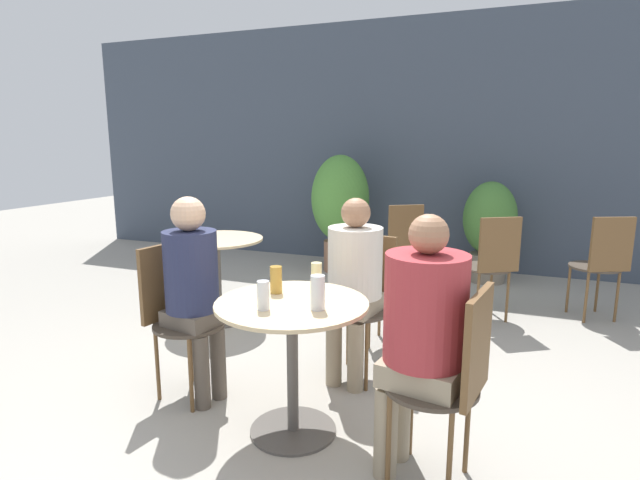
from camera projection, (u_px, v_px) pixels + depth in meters
ground_plane at (305, 435)px, 2.66m from camera, size 20.00×20.00×0.00m
storefront_wall at (433, 145)px, 6.04m from camera, size 10.00×0.06×3.00m
cafe_table_near at (292, 336)px, 2.59m from camera, size 0.79×0.79×0.73m
cafe_table_far at (217, 259)px, 4.29m from camera, size 0.79×0.79×0.73m
bistro_chair_0 at (454, 371)px, 2.16m from camera, size 0.45×0.43×0.93m
bistro_chair_1 at (364, 292)px, 3.30m from camera, size 0.43×0.45×0.93m
bistro_chair_2 at (176, 306)px, 3.02m from camera, size 0.45×0.43×0.93m
bistro_chair_3 at (493, 259)px, 4.24m from camera, size 0.47×0.48×0.93m
bistro_chair_4 at (402, 240)px, 5.05m from camera, size 0.48×0.48×0.93m
bistro_chair_5 at (603, 259)px, 4.26m from camera, size 0.46×0.48×0.93m
bistro_chair_6 at (406, 276)px, 3.71m from camera, size 0.42×0.42×0.93m
seated_person_0 at (421, 327)px, 2.21m from camera, size 0.40×0.36×1.24m
seated_person_1 at (354, 275)px, 3.14m from camera, size 0.34×0.38×1.20m
seated_person_2 at (193, 281)px, 2.91m from camera, size 0.34×0.31×1.23m
beer_glass_0 at (316, 279)px, 2.67m from camera, size 0.06×0.06×0.17m
beer_glass_1 at (276, 280)px, 2.69m from camera, size 0.07×0.07×0.15m
beer_glass_2 at (263, 295)px, 2.42m from camera, size 0.06×0.06×0.14m
beer_glass_3 at (318, 293)px, 2.42m from camera, size 0.07×0.07×0.17m
potted_plant_0 at (340, 204)px, 5.93m from camera, size 0.69×0.69×1.39m
potted_plant_1 at (489, 226)px, 5.51m from camera, size 0.58×0.58×1.12m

